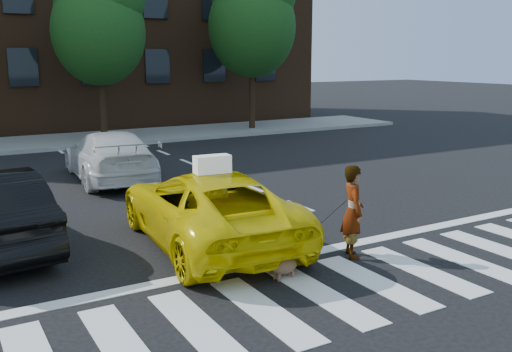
# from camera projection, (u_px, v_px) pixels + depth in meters

# --- Properties ---
(ground) EXTENTS (120.00, 120.00, 0.00)m
(ground) POSITION_uv_depth(u_px,v_px,m) (374.00, 282.00, 8.83)
(ground) COLOR black
(ground) RESTS_ON ground
(crosswalk) EXTENTS (13.00, 2.40, 0.01)m
(crosswalk) POSITION_uv_depth(u_px,v_px,m) (374.00, 282.00, 8.83)
(crosswalk) COLOR silver
(crosswalk) RESTS_ON ground
(stop_line) EXTENTS (12.00, 0.30, 0.01)m
(stop_line) POSITION_uv_depth(u_px,v_px,m) (314.00, 252.00, 10.19)
(stop_line) COLOR silver
(stop_line) RESTS_ON ground
(sidewalk_far) EXTENTS (30.00, 4.00, 0.15)m
(sidewalk_far) POSITION_uv_depth(u_px,v_px,m) (89.00, 139.00, 23.64)
(sidewalk_far) COLOR slate
(sidewalk_far) RESTS_ON ground
(building) EXTENTS (26.00, 10.00, 12.00)m
(building) POSITION_uv_depth(u_px,v_px,m) (45.00, 5.00, 28.79)
(building) COLOR #442A18
(building) RESTS_ON ground
(tree_mid) EXTENTS (3.69, 3.69, 7.10)m
(tree_mid) POSITION_uv_depth(u_px,v_px,m) (99.00, 20.00, 22.50)
(tree_mid) COLOR black
(tree_mid) RESTS_ON ground
(tree_right) EXTENTS (4.00, 4.00, 7.70)m
(tree_right) POSITION_uv_depth(u_px,v_px,m) (253.00, 16.00, 25.85)
(tree_right) COLOR black
(tree_right) RESTS_ON ground
(taxi) EXTENTS (2.66, 5.11, 1.37)m
(taxi) POSITION_uv_depth(u_px,v_px,m) (208.00, 207.00, 10.56)
(taxi) COLOR #DFC604
(taxi) RESTS_ON ground
(white_suv) EXTENTS (2.26, 4.92, 1.39)m
(white_suv) POSITION_uv_depth(u_px,v_px,m) (109.00, 156.00, 16.06)
(white_suv) COLOR silver
(white_suv) RESTS_ON ground
(woman) EXTENTS (0.59, 0.70, 1.62)m
(woman) POSITION_uv_depth(u_px,v_px,m) (353.00, 211.00, 9.82)
(woman) COLOR #999999
(woman) RESTS_ON ground
(dog) EXTENTS (0.64, 0.27, 0.37)m
(dog) POSITION_uv_depth(u_px,v_px,m) (281.00, 266.00, 8.92)
(dog) COLOR olive
(dog) RESTS_ON ground
(taxi_sign) EXTENTS (0.67, 0.33, 0.32)m
(taxi_sign) POSITION_uv_depth(u_px,v_px,m) (212.00, 164.00, 10.22)
(taxi_sign) COLOR white
(taxi_sign) RESTS_ON taxi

